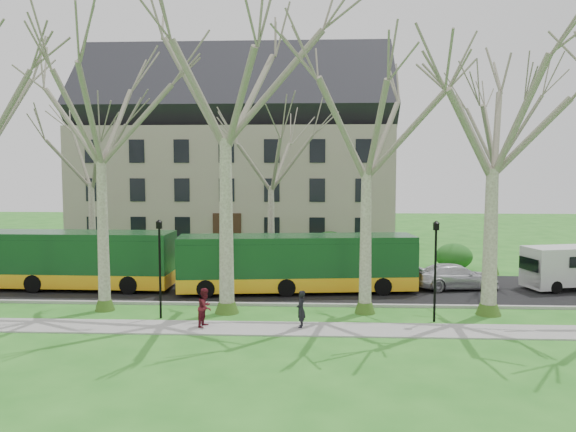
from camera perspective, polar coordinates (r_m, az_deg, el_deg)
The scene contains 15 objects.
ground at distance 25.97m, azimuth 0.88°, elevation -9.93°, with size 120.00×120.00×0.00m, color #2A7120.
sidewalk at distance 23.56m, azimuth 0.69°, elevation -11.40°, with size 70.00×2.00×0.06m, color gray.
road at distance 31.32m, azimuth 1.21°, elevation -7.33°, with size 80.00×8.00×0.06m, color black.
curb at distance 27.41m, azimuth 0.99°, elevation -9.00°, with size 80.00×0.25×0.14m, color #A5A39E.
building at distance 49.61m, azimuth -5.19°, elevation 6.44°, with size 26.50×12.20×16.00m.
tree_row_verge at distance 25.43m, azimuth 0.93°, elevation 5.69°, with size 49.00×7.00×14.00m.
tree_row_far at distance 36.18m, azimuth -0.66°, elevation 3.82°, with size 33.00×7.00×12.00m.
lamp_row at distance 24.46m, azimuth 0.82°, elevation -4.69°, with size 36.22×0.22×4.30m.
hedges at distance 39.89m, azimuth -5.19°, elevation -3.32°, with size 30.60×8.60×2.00m.
bus_lead at distance 33.44m, azimuth -22.53°, elevation -4.06°, with size 12.92×2.69×3.23m, color #12401B, non-canonical shape.
bus_follow at distance 30.03m, azimuth 0.91°, elevation -4.76°, with size 12.50×2.60×3.12m, color #12401B, non-canonical shape.
sedan at distance 32.24m, azimuth 16.67°, elevation -5.90°, with size 1.90×4.66×1.35m, color silver.
van_a at distance 34.52m, azimuth 27.02°, elevation -4.70°, with size 5.35×1.95×2.34m, color silver, non-canonical shape.
pedestrian_a at distance 23.51m, azimuth 1.32°, elevation -9.42°, with size 0.56×0.37×1.53m, color black.
pedestrian_b at distance 23.88m, azimuth -8.42°, elevation -9.15°, with size 0.78×0.61×1.61m, color #58141E.
Camera 1 is at (0.80, -25.12, 6.58)m, focal length 35.00 mm.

